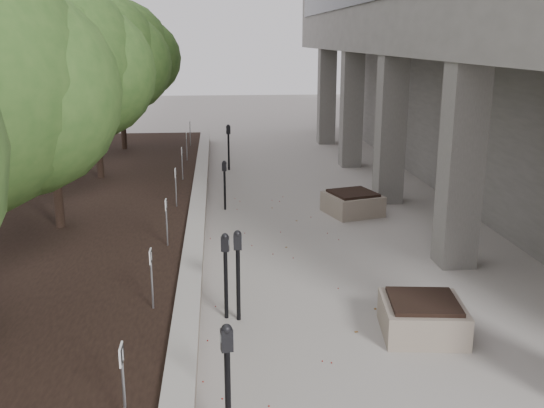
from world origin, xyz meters
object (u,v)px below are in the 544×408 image
parking_meter_4 (225,185)px  parking_meter_5 (229,147)px  crabapple_tree_5 (120,75)px  planter_front (423,317)px  parking_meter_1 (228,387)px  crabapple_tree_3 (49,103)px  crabapple_tree_4 (94,85)px  planter_back (353,203)px  parking_meter_3 (238,276)px  parking_meter_2 (226,276)px

parking_meter_4 → parking_meter_5: size_ratio=0.84×
crabapple_tree_5 → parking_meter_5: crabapple_tree_5 is taller
planter_front → parking_meter_1: bearing=-140.6°
parking_meter_5 → planter_front: size_ratio=1.30×
parking_meter_1 → parking_meter_4: parking_meter_1 is taller
crabapple_tree_3 → parking_meter_1: (3.55, -7.41, -2.37)m
crabapple_tree_4 → planter_front: crabapple_tree_4 is taller
crabapple_tree_4 → planter_back: crabapple_tree_4 is taller
parking_meter_3 → planter_back: (3.18, 6.02, -0.47)m
parking_meter_1 → crabapple_tree_5: bearing=91.4°
crabapple_tree_3 → parking_meter_2: crabapple_tree_3 is taller
crabapple_tree_4 → planter_back: bearing=-24.5°
crabapple_tree_3 → parking_meter_1: crabapple_tree_3 is taller
crabapple_tree_5 → parking_meter_4: (3.66, -7.46, -2.45)m
parking_meter_3 → planter_front: size_ratio=1.25×
parking_meter_4 → planter_front: 8.02m
parking_meter_1 → parking_meter_5: 15.10m
parking_meter_4 → planter_back: bearing=0.8°
parking_meter_4 → planter_back: parking_meter_4 is taller
parking_meter_5 → parking_meter_1: bearing=-104.7°
parking_meter_3 → parking_meter_5: (0.10, 11.87, 0.03)m
parking_meter_4 → parking_meter_5: parking_meter_5 is taller
crabapple_tree_3 → planter_back: 7.73m
planter_front → parking_meter_5: bearing=102.1°
parking_meter_1 → planter_front: size_ratio=1.24×
parking_meter_5 → planter_front: (2.71, -12.61, -0.51)m
parking_meter_4 → parking_meter_5: (0.21, 5.15, 0.13)m
parking_meter_2 → parking_meter_4: bearing=100.8°
planter_front → crabapple_tree_4: bearing=123.5°
crabapple_tree_3 → planter_front: 8.69m
crabapple_tree_5 → planter_front: crabapple_tree_5 is taller
parking_meter_2 → parking_meter_3: bearing=-12.2°
crabapple_tree_4 → parking_meter_4: 5.05m
crabapple_tree_3 → crabapple_tree_4: 5.00m
planter_back → crabapple_tree_5: bearing=130.4°
crabapple_tree_4 → planter_back: 8.15m
crabapple_tree_3 → parking_meter_5: 8.92m
crabapple_tree_3 → parking_meter_3: crabapple_tree_3 is taller
parking_meter_3 → crabapple_tree_4: bearing=114.6°
crabapple_tree_5 → parking_meter_3: size_ratio=3.57×
parking_meter_1 → parking_meter_3: 3.24m
planter_back → crabapple_tree_4: bearing=155.5°
crabapple_tree_4 → parking_meter_2: crabapple_tree_4 is taller
parking_meter_1 → parking_meter_2: size_ratio=1.04×
parking_meter_1 → parking_meter_4: size_ratio=1.13×
crabapple_tree_4 → parking_meter_3: size_ratio=3.57×
parking_meter_2 → planter_back: bearing=71.8°
crabapple_tree_3 → crabapple_tree_4: bearing=90.0°
parking_meter_4 → planter_front: size_ratio=1.09×
crabapple_tree_3 → planter_back: (6.96, 1.84, -2.83)m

